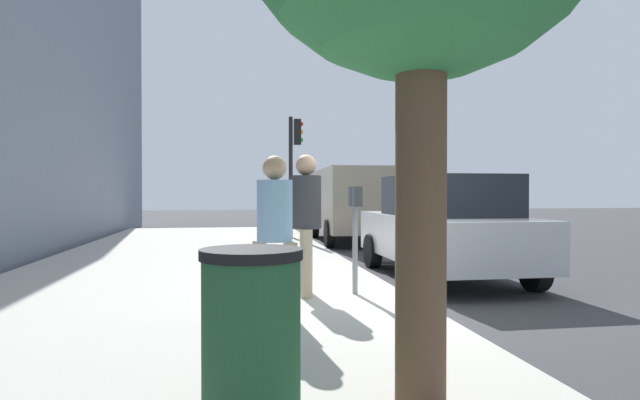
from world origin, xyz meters
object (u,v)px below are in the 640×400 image
object	(u,v)px
pedestrian_bystander	(275,223)
trash_bin	(251,337)
pedestrian_at_meter	(306,212)
parked_van_far	(352,200)
parking_meter	(355,217)
parked_sedan_near	(444,227)
traffic_signal	(294,156)

from	to	relation	value
pedestrian_bystander	trash_bin	world-z (taller)	pedestrian_bystander
pedestrian_at_meter	parked_van_far	xyz separation A→B (m)	(8.97, -2.67, 0.02)
parked_van_far	parking_meter	bearing A→B (deg)	167.34
parking_meter	pedestrian_bystander	size ratio (longest dim) A/B	0.82
pedestrian_bystander	parked_van_far	distance (m)	10.70
parked_van_far	parked_sedan_near	bearing A→B (deg)	180.00
parked_van_far	trash_bin	distance (m)	13.28
traffic_signal	parked_sedan_near	bearing A→B (deg)	-166.19
pedestrian_bystander	parked_sedan_near	world-z (taller)	pedestrian_bystander
parked_van_far	traffic_signal	bearing A→B (deg)	87.24
traffic_signal	pedestrian_bystander	bearing A→B (deg)	172.20
traffic_signal	trash_bin	xyz separation A→B (m)	(-12.88, 1.75, -1.92)
parking_meter	pedestrian_bystander	world-z (taller)	pedestrian_bystander
parking_meter	pedestrian_bystander	bearing A→B (deg)	136.86
parking_meter	parked_van_far	world-z (taller)	parked_van_far
pedestrian_bystander	traffic_signal	world-z (taller)	traffic_signal
traffic_signal	parking_meter	bearing A→B (deg)	178.39
pedestrian_bystander	parked_van_far	size ratio (longest dim) A/B	0.33
parked_sedan_near	parking_meter	bearing A→B (deg)	133.18
parked_sedan_near	trash_bin	xyz separation A→B (m)	(-5.70, 3.52, -0.24)
pedestrian_at_meter	trash_bin	size ratio (longest dim) A/B	1.80
parked_van_far	pedestrian_at_meter	bearing A→B (deg)	163.43
pedestrian_at_meter	parked_sedan_near	size ratio (longest dim) A/B	0.41
traffic_signal	pedestrian_at_meter	bearing A→B (deg)	174.29
trash_bin	parked_van_far	bearing A→B (deg)	-15.37
parking_meter	pedestrian_bystander	distance (m)	1.69
pedestrian_at_meter	parked_sedan_near	xyz separation A→B (m)	(1.88, -2.67, -0.34)
pedestrian_at_meter	parked_van_far	size ratio (longest dim) A/B	0.35
parked_sedan_near	trash_bin	distance (m)	6.70
pedestrian_at_meter	traffic_signal	world-z (taller)	traffic_signal
parking_meter	trash_bin	xyz separation A→B (m)	(-3.81, 1.50, -0.51)
parked_sedan_near	trash_bin	world-z (taller)	parked_sedan_near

